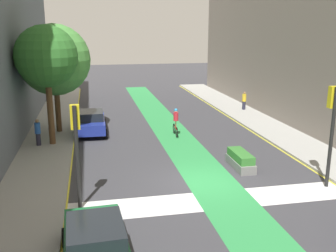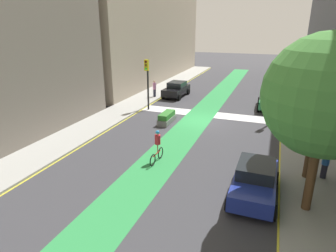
# 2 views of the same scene
# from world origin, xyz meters

# --- Properties ---
(ground_plane) EXTENTS (120.00, 120.00, 0.00)m
(ground_plane) POSITION_xyz_m (0.00, 0.00, 0.00)
(ground_plane) COLOR #38383D
(bike_lane_paint) EXTENTS (2.40, 60.00, 0.01)m
(bike_lane_paint) POSITION_xyz_m (0.53, 0.00, 0.00)
(bike_lane_paint) COLOR #2D8C47
(bike_lane_paint) RESTS_ON ground_plane
(crosswalk_band) EXTENTS (12.00, 1.80, 0.01)m
(crosswalk_band) POSITION_xyz_m (0.00, -2.00, 0.00)
(crosswalk_band) COLOR silver
(crosswalk_band) RESTS_ON ground_plane
(sidewalk_left) EXTENTS (3.00, 60.00, 0.15)m
(sidewalk_left) POSITION_xyz_m (-7.50, 0.00, 0.07)
(sidewalk_left) COLOR #9E9E99
(sidewalk_left) RESTS_ON ground_plane
(curb_stripe_left) EXTENTS (0.16, 60.00, 0.01)m
(curb_stripe_left) POSITION_xyz_m (-6.00, 0.00, 0.01)
(curb_stripe_left) COLOR yellow
(curb_stripe_left) RESTS_ON ground_plane
(sidewalk_right) EXTENTS (3.00, 60.00, 0.15)m
(sidewalk_right) POSITION_xyz_m (7.50, 0.00, 0.07)
(sidewalk_right) COLOR #9E9E99
(sidewalk_right) RESTS_ON ground_plane
(curb_stripe_right) EXTENTS (0.16, 60.00, 0.01)m
(curb_stripe_right) POSITION_xyz_m (6.00, 0.00, 0.01)
(curb_stripe_right) COLOR yellow
(curb_stripe_right) RESTS_ON ground_plane
(buildings_right_row) EXTENTS (9.58, 58.41, 19.50)m
(buildings_right_row) POSITION_xyz_m (13.31, -6.59, 8.73)
(buildings_right_row) COLOR tan
(buildings_right_row) RESTS_ON ground_plane
(traffic_signal_near_right) EXTENTS (0.35, 0.52, 4.53)m
(traffic_signal_near_right) POSITION_xyz_m (5.47, -1.47, 3.16)
(traffic_signal_near_right) COLOR black
(traffic_signal_near_right) RESTS_ON ground_plane
(traffic_signal_near_left) EXTENTS (0.35, 0.52, 4.15)m
(traffic_signal_near_left) POSITION_xyz_m (-5.42, -1.48, 2.91)
(traffic_signal_near_left) COLOR black
(traffic_signal_near_left) RESTS_ON ground_plane
(car_black_right_near) EXTENTS (2.13, 4.25, 1.57)m
(car_black_right_near) POSITION_xyz_m (4.73, -7.30, 0.80)
(car_black_right_near) COLOR black
(car_black_right_near) RESTS_ON ground_plane
(car_green_left_near) EXTENTS (2.18, 4.28, 1.57)m
(car_green_left_near) POSITION_xyz_m (-4.86, -5.85, 0.80)
(car_green_left_near) COLOR #196033
(car_green_left_near) RESTS_ON ground_plane
(car_blue_left_far) EXTENTS (2.06, 4.22, 1.57)m
(car_blue_left_far) POSITION_xyz_m (-4.85, 9.72, 0.80)
(car_blue_left_far) COLOR navy
(car_blue_left_far) RESTS_ON ground_plane
(cyclist_in_lane) EXTENTS (0.32, 1.73, 1.86)m
(cyclist_in_lane) POSITION_xyz_m (0.61, 8.02, 0.97)
(cyclist_in_lane) COLOR black
(cyclist_in_lane) RESTS_ON ground_plane
(pedestrian_sidewalk_left_a) EXTENTS (0.34, 0.34, 1.59)m
(pedestrian_sidewalk_left_a) POSITION_xyz_m (-7.97, 7.08, 0.95)
(pedestrian_sidewalk_left_a) COLOR #262638
(pedestrian_sidewalk_left_a) RESTS_ON sidewalk_left
(pedestrian_sidewalk_right_b) EXTENTS (0.34, 0.34, 1.71)m
(pedestrian_sidewalk_right_b) POSITION_xyz_m (6.66, -5.83, 1.02)
(pedestrian_sidewalk_right_b) COLOR #262638
(pedestrian_sidewalk_right_b) RESTS_ON sidewalk_right
(street_tree_near) EXTENTS (3.59, 3.59, 7.02)m
(street_tree_near) POSITION_xyz_m (-7.19, 7.27, 5.34)
(street_tree_near) COLOR brown
(street_tree_near) RESTS_ON sidewalk_left
(street_tree_far) EXTENTS (4.62, 4.62, 7.10)m
(street_tree_far) POSITION_xyz_m (-6.99, 10.18, 4.92)
(street_tree_far) COLOR brown
(street_tree_far) RESTS_ON sidewalk_left
(median_planter) EXTENTS (0.81, 2.25, 0.85)m
(median_planter) POSITION_xyz_m (2.53, 1.42, 0.40)
(median_planter) COLOR slate
(median_planter) RESTS_ON ground_plane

